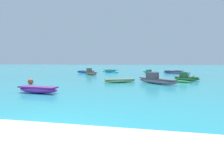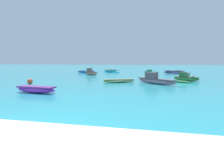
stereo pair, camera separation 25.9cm
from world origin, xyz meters
name	(u,v)px [view 2 (the right image)]	position (x,y,z in m)	size (l,w,h in m)	color
ground_plane	(14,141)	(0.00, 0.00, 0.00)	(240.00, 240.00, 0.00)	teal
moored_boat_0	(119,81)	(0.55, 12.15, 0.18)	(2.95, 1.73, 0.32)	#BBCB7B
moored_boat_1	(36,89)	(-3.55, 5.95, 0.22)	(2.71, 0.92, 0.40)	#AC36CA
moored_boat_2	(155,80)	(3.74, 11.83, 0.34)	(3.29, 2.92, 0.98)	gray
moored_boat_3	(91,73)	(-4.89, 20.48, 0.35)	(2.50, 1.90, 1.00)	tan
moored_boat_4	(111,71)	(-3.34, 27.43, 0.23)	(3.72, 4.31, 0.49)	#27CAE5
moored_boat_5	(151,72)	(3.67, 26.41, 0.21)	(2.56, 2.27, 0.60)	#44C286
moored_boat_6	(187,75)	(8.12, 20.49, 0.26)	(1.56, 2.52, 0.47)	gray
moored_boat_7	(87,72)	(-6.96, 24.52, 0.24)	(2.99, 1.55, 0.43)	#377AE5
moored_boat_8	(174,72)	(7.48, 26.66, 0.23)	(3.49, 3.95, 0.51)	slate
moored_boat_9	(186,78)	(6.85, 14.91, 0.29)	(3.00, 4.47, 0.87)	green
mooring_buoy_0	(30,81)	(-6.69, 9.62, 0.23)	(0.46, 0.46, 0.46)	#E54C2D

